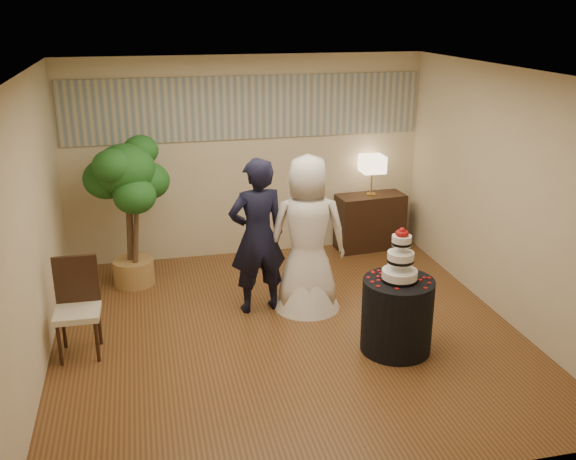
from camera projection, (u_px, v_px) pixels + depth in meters
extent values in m
cube|color=brown|center=(287.00, 332.00, 7.08)|extent=(5.00, 5.00, 0.00)
cube|color=white|center=(287.00, 73.00, 6.16)|extent=(5.00, 5.00, 0.00)
cube|color=beige|center=(247.00, 158.00, 8.92)|extent=(5.00, 0.06, 2.80)
cube|color=beige|center=(371.00, 321.00, 4.32)|extent=(5.00, 0.06, 2.80)
cube|color=beige|center=(31.00, 229.00, 6.08)|extent=(0.06, 5.00, 2.80)
cube|color=beige|center=(505.00, 196.00, 7.16)|extent=(0.06, 5.00, 2.80)
cube|color=#989C8E|center=(246.00, 108.00, 8.67)|extent=(4.90, 0.02, 0.85)
imported|color=black|center=(257.00, 236.00, 7.32)|extent=(0.72, 0.52, 1.84)
imported|color=white|center=(308.00, 234.00, 7.37)|extent=(1.02, 0.92, 1.85)
cylinder|color=black|center=(397.00, 315.00, 6.61)|extent=(0.86, 0.86, 0.78)
cube|color=black|center=(370.00, 222.00, 9.41)|extent=(1.01, 0.52, 0.82)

